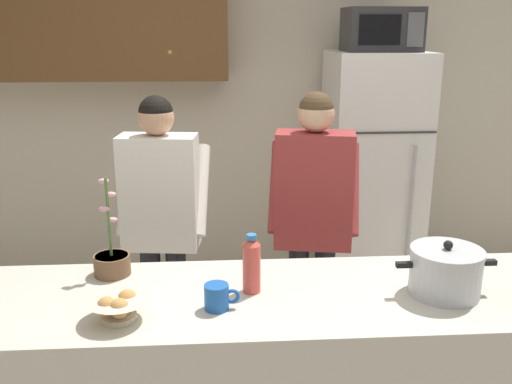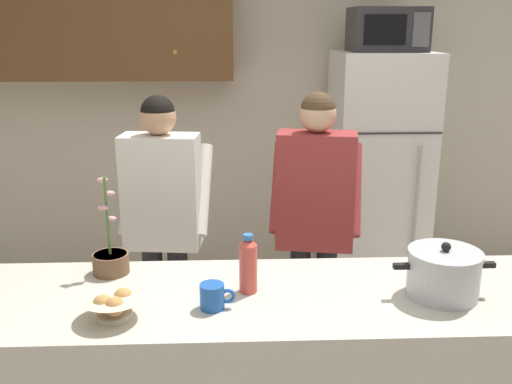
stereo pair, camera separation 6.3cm
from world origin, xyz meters
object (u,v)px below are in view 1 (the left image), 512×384
at_px(microwave, 381,30).
at_px(person_near_pot, 161,209).
at_px(coffee_mug, 217,297).
at_px(bread_bowl, 118,307).
at_px(refrigerator, 372,178).
at_px(bottle_near_edge, 252,264).
at_px(cooking_pot, 445,271).
at_px(person_by_sink, 313,206).
at_px(potted_orchid, 112,260).

xyz_separation_m(microwave, person_near_pot, (-1.39, -0.91, -0.91)).
bearing_deg(coffee_mug, bread_bowl, -170.02).
height_order(refrigerator, bottle_near_edge, refrigerator).
relative_size(refrigerator, cooking_pot, 4.49).
height_order(cooking_pot, bread_bowl, cooking_pot).
height_order(refrigerator, bread_bowl, refrigerator).
relative_size(person_near_pot, person_by_sink, 0.99).
bearing_deg(cooking_pot, potted_orchid, 168.70).
relative_size(coffee_mug, bread_bowl, 0.58).
xyz_separation_m(refrigerator, bread_bowl, (-1.44, -2.01, 0.10)).
bearing_deg(cooking_pot, person_near_pot, 140.86).
bearing_deg(person_near_pot, bottle_near_edge, -64.08).
height_order(person_by_sink, coffee_mug, person_by_sink).
height_order(coffee_mug, bread_bowl, bread_bowl).
distance_m(person_near_pot, coffee_mug, 1.07).
height_order(microwave, bottle_near_edge, microwave).
distance_m(refrigerator, person_near_pot, 1.68).
height_order(refrigerator, person_near_pot, refrigerator).
bearing_deg(coffee_mug, cooking_pot, 4.43).
bearing_deg(cooking_pot, refrigerator, 83.31).
height_order(bread_bowl, potted_orchid, potted_orchid).
bearing_deg(microwave, person_by_sink, -121.13).
bearing_deg(potted_orchid, refrigerator, 46.71).
distance_m(cooking_pot, potted_orchid, 1.33).
height_order(bottle_near_edge, potted_orchid, potted_orchid).
bearing_deg(refrigerator, cooking_pot, -96.69).
height_order(person_near_pot, bread_bowl, person_near_pot).
relative_size(person_near_pot, bottle_near_edge, 6.68).
distance_m(person_by_sink, coffee_mug, 1.09).
bearing_deg(bottle_near_edge, person_near_pot, 115.92).
xyz_separation_m(bread_bowl, bottle_near_edge, (0.48, 0.19, 0.06)).
distance_m(microwave, bread_bowl, 2.62).
bearing_deg(person_by_sink, bread_bowl, -129.86).
relative_size(microwave, person_by_sink, 0.30).
relative_size(person_near_pot, potted_orchid, 3.80).
relative_size(person_by_sink, potted_orchid, 3.84).
bearing_deg(potted_orchid, person_by_sink, 33.92).
bearing_deg(microwave, refrigerator, 90.07).
relative_size(refrigerator, bottle_near_edge, 7.40).
relative_size(microwave, potted_orchid, 1.15).
distance_m(cooking_pot, bread_bowl, 1.23).
bearing_deg(coffee_mug, microwave, 60.47).
xyz_separation_m(refrigerator, bottle_near_edge, (-0.96, -1.82, 0.16)).
bearing_deg(person_near_pot, cooking_pot, -39.14).
xyz_separation_m(bread_bowl, potted_orchid, (-0.09, 0.39, 0.01)).
bearing_deg(refrigerator, potted_orchid, -133.29).
bearing_deg(person_near_pot, refrigerator, 33.76).
bearing_deg(person_by_sink, cooking_pot, -68.05).
xyz_separation_m(cooking_pot, coffee_mug, (-0.87, -0.07, -0.04)).
distance_m(microwave, cooking_pot, 2.07).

